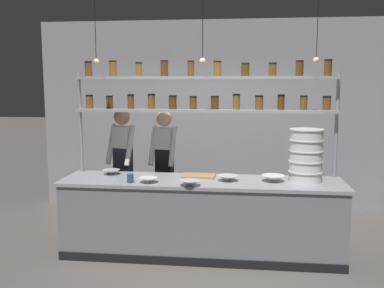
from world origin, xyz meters
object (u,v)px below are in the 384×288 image
(container_stack, at_px, (306,155))
(cutting_board, at_px, (199,176))
(chef_center, at_px, (164,162))
(chef_left, at_px, (123,161))
(prep_bowl_far_left, at_px, (111,172))
(prep_bowl_near_right, at_px, (148,180))
(prep_bowl_center_back, at_px, (190,183))
(spice_shelf_unit, at_px, (205,97))
(prep_bowl_near_left, at_px, (273,178))
(prep_bowl_center_front, at_px, (228,178))
(serving_cup_front, at_px, (130,178))

(container_stack, relative_size, cutting_board, 1.54)
(chef_center, height_order, container_stack, chef_center)
(chef_left, distance_m, prep_bowl_far_left, 0.51)
(prep_bowl_near_right, bearing_deg, cutting_board, 34.43)
(chef_center, xyz_separation_m, prep_bowl_center_back, (0.48, -1.08, -0.03))
(chef_left, relative_size, chef_center, 1.02)
(prep_bowl_center_back, relative_size, prep_bowl_far_left, 1.09)
(spice_shelf_unit, height_order, chef_left, spice_shelf_unit)
(container_stack, bearing_deg, cutting_board, 175.50)
(cutting_board, distance_m, prep_bowl_far_left, 1.11)
(prep_bowl_near_left, bearing_deg, prep_bowl_center_front, -176.73)
(prep_bowl_near_right, relative_size, serving_cup_front, 2.10)
(prep_bowl_center_front, bearing_deg, prep_bowl_far_left, 172.50)
(chef_center, bearing_deg, prep_bowl_far_left, -124.28)
(prep_bowl_center_back, bearing_deg, serving_cup_front, 173.29)
(chef_left, xyz_separation_m, prep_bowl_near_left, (1.99, -0.67, -0.04))
(chef_center, bearing_deg, prep_bowl_center_back, -55.60)
(container_stack, distance_m, cutting_board, 1.30)
(chef_left, distance_m, chef_center, 0.57)
(container_stack, bearing_deg, prep_bowl_far_left, 177.39)
(chef_center, height_order, prep_bowl_near_left, chef_center)
(chef_left, xyz_separation_m, cutting_board, (1.10, -0.52, -0.06))
(cutting_board, xyz_separation_m, prep_bowl_far_left, (-1.11, 0.01, 0.02))
(prep_bowl_near_right, distance_m, serving_cup_front, 0.21)
(chef_center, bearing_deg, prep_bowl_near_right, -80.53)
(prep_bowl_center_back, bearing_deg, prep_bowl_center_front, 35.85)
(serving_cup_front, bearing_deg, container_stack, 8.55)
(cutting_board, relative_size, prep_bowl_center_back, 1.68)
(prep_bowl_center_front, bearing_deg, container_stack, 5.44)
(prep_bowl_near_right, bearing_deg, prep_bowl_center_front, 11.90)
(prep_bowl_center_back, height_order, serving_cup_front, serving_cup_front)
(serving_cup_front, bearing_deg, cutting_board, 28.01)
(prep_bowl_center_front, relative_size, prep_bowl_far_left, 1.10)
(prep_bowl_near_right, xyz_separation_m, serving_cup_front, (-0.21, -0.03, 0.02))
(container_stack, bearing_deg, chef_left, 165.36)
(container_stack, height_order, cutting_board, container_stack)
(prep_bowl_center_front, bearing_deg, prep_bowl_near_right, -168.10)
(spice_shelf_unit, distance_m, prep_bowl_center_front, 1.04)
(spice_shelf_unit, xyz_separation_m, prep_bowl_center_front, (0.30, -0.34, -0.94))
(cutting_board, height_order, prep_bowl_near_left, prep_bowl_near_left)
(cutting_board, xyz_separation_m, serving_cup_front, (-0.76, -0.40, 0.04))
(prep_bowl_center_back, relative_size, serving_cup_front, 2.31)
(spice_shelf_unit, xyz_separation_m, chef_left, (-1.16, 0.36, -0.89))
(prep_bowl_center_front, distance_m, serving_cup_front, 1.14)
(container_stack, height_order, prep_bowl_center_front, container_stack)
(prep_bowl_far_left, xyz_separation_m, serving_cup_front, (0.35, -0.41, 0.02))
(chef_center, relative_size, serving_cup_front, 16.41)
(cutting_board, height_order, serving_cup_front, serving_cup_front)
(prep_bowl_center_front, bearing_deg, chef_left, 154.35)
(serving_cup_front, bearing_deg, prep_bowl_near_right, 7.07)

